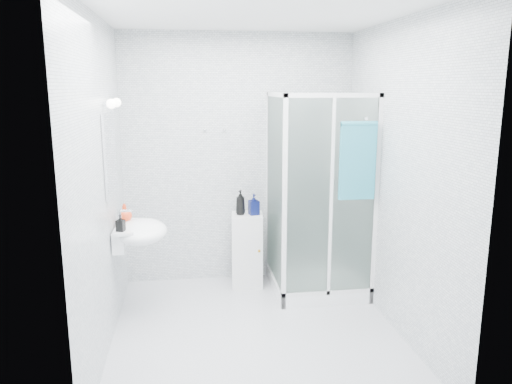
{
  "coord_description": "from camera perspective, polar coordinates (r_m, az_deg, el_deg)",
  "views": [
    {
      "loc": [
        -0.55,
        -3.88,
        2.06
      ],
      "look_at": [
        0.05,
        0.35,
        1.15
      ],
      "focal_mm": 35.0,
      "sensor_mm": 36.0,
      "label": 1
    }
  ],
  "objects": [
    {
      "name": "vanity_lights",
      "position": [
        4.37,
        -16.0,
        9.74
      ],
      "size": [
        0.1,
        0.4,
        0.08
      ],
      "color": "silver",
      "rests_on": "room"
    },
    {
      "name": "hand_towel",
      "position": [
        4.55,
        11.55,
        3.72
      ],
      "size": [
        0.33,
        0.05,
        0.7
      ],
      "color": "teal",
      "rests_on": "shower_enclosure"
    },
    {
      "name": "wall_hooks",
      "position": [
        5.16,
        -4.74,
        7.09
      ],
      "size": [
        0.23,
        0.06,
        0.03
      ],
      "color": "silver",
      "rests_on": "room"
    },
    {
      "name": "mirror",
      "position": [
        4.41,
        -16.33,
        4.25
      ],
      "size": [
        0.02,
        0.6,
        0.7
      ],
      "primitive_type": "cube",
      "color": "white",
      "rests_on": "room"
    },
    {
      "name": "soap_dispenser_orange",
      "position": [
        4.63,
        -14.79,
        -2.33
      ],
      "size": [
        0.14,
        0.14,
        0.16
      ],
      "primitive_type": "imported",
      "rotation": [
        0.0,
        0.0,
        0.12
      ],
      "color": "#ED431B",
      "rests_on": "wall_basin"
    },
    {
      "name": "shower_enclosure",
      "position": [
        5.06,
        6.33,
        -6.62
      ],
      "size": [
        0.9,
        0.95,
        2.0
      ],
      "color": "white",
      "rests_on": "ground"
    },
    {
      "name": "soap_dispenser_black",
      "position": [
        4.34,
        -15.22,
        -3.44
      ],
      "size": [
        0.08,
        0.08,
        0.14
      ],
      "primitive_type": "imported",
      "rotation": [
        0.0,
        0.0,
        -0.33
      ],
      "color": "black",
      "rests_on": "wall_basin"
    },
    {
      "name": "wall_basin",
      "position": [
        4.53,
        -13.31,
        -4.5
      ],
      "size": [
        0.46,
        0.56,
        0.35
      ],
      "color": "white",
      "rests_on": "ground"
    },
    {
      "name": "shampoo_bottle_b",
      "position": [
        5.1,
        -0.25,
        -1.42
      ],
      "size": [
        0.11,
        0.12,
        0.22
      ],
      "primitive_type": "imported",
      "rotation": [
        0.0,
        0.0,
        0.2
      ],
      "color": "#0B1244",
      "rests_on": "storage_cabinet"
    },
    {
      "name": "storage_cabinet",
      "position": [
        5.24,
        -1.01,
        -6.62
      ],
      "size": [
        0.35,
        0.36,
        0.77
      ],
      "rotation": [
        0.0,
        0.0,
        -0.1
      ],
      "color": "white",
      "rests_on": "ground"
    },
    {
      "name": "room",
      "position": [
        3.99,
        -0.01,
        1.05
      ],
      "size": [
        2.4,
        2.6,
        2.6
      ],
      "color": "silver",
      "rests_on": "ground"
    },
    {
      "name": "shampoo_bottle_a",
      "position": [
        5.1,
        -1.79,
        -1.2
      ],
      "size": [
        0.13,
        0.13,
        0.25
      ],
      "primitive_type": "imported",
      "rotation": [
        0.0,
        0.0,
        -0.41
      ],
      "color": "black",
      "rests_on": "storage_cabinet"
    }
  ]
}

